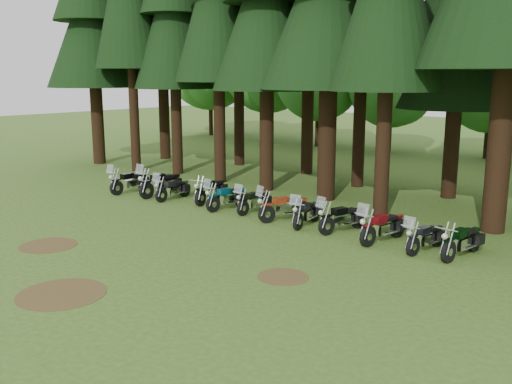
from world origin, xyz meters
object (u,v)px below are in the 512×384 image
(motorcycle_4, at_px, (227,198))
(motorcycle_6, at_px, (284,208))
(motorcycle_5, at_px, (254,202))
(motorcycle_10, at_px, (425,238))
(motorcycle_3, at_px, (211,191))
(motorcycle_7, at_px, (307,214))
(motorcycle_9, at_px, (383,228))
(motorcycle_8, at_px, (343,219))
(motorcycle_0, at_px, (130,182))
(motorcycle_1, at_px, (161,184))
(motorcycle_11, at_px, (462,242))
(motorcycle_2, at_px, (173,190))

(motorcycle_4, relative_size, motorcycle_6, 1.00)
(motorcycle_5, height_order, motorcycle_10, motorcycle_5)
(motorcycle_10, bearing_deg, motorcycle_6, -174.85)
(motorcycle_3, distance_m, motorcycle_4, 1.49)
(motorcycle_7, bearing_deg, motorcycle_9, -12.37)
(motorcycle_3, height_order, motorcycle_6, motorcycle_6)
(motorcycle_6, relative_size, motorcycle_8, 1.02)
(motorcycle_0, relative_size, motorcycle_6, 1.04)
(motorcycle_8, relative_size, motorcycle_10, 1.07)
(motorcycle_0, height_order, motorcycle_3, motorcycle_0)
(motorcycle_1, distance_m, motorcycle_5, 5.24)
(motorcycle_1, xyz_separation_m, motorcycle_7, (7.95, -0.07, -0.09))
(motorcycle_7, bearing_deg, motorcycle_1, 169.22)
(motorcycle_9, bearing_deg, motorcycle_8, -179.19)
(motorcycle_0, bearing_deg, motorcycle_8, 2.11)
(motorcycle_1, bearing_deg, motorcycle_10, -1.72)
(motorcycle_0, bearing_deg, motorcycle_3, 11.70)
(motorcycle_11, bearing_deg, motorcycle_4, -172.79)
(motorcycle_8, bearing_deg, motorcycle_4, -163.69)
(motorcycle_4, distance_m, motorcycle_8, 5.35)
(motorcycle_7, bearing_deg, motorcycle_2, 170.63)
(motorcycle_4, bearing_deg, motorcycle_5, 18.95)
(motorcycle_2, relative_size, motorcycle_9, 0.90)
(motorcycle_9, distance_m, motorcycle_11, 2.55)
(motorcycle_4, xyz_separation_m, motorcycle_10, (8.47, -0.23, -0.04))
(motorcycle_2, xyz_separation_m, motorcycle_6, (5.92, 0.19, 0.04))
(motorcycle_3, bearing_deg, motorcycle_10, -16.52)
(motorcycle_10, distance_m, motorcycle_11, 1.08)
(motorcycle_6, relative_size, motorcycle_9, 0.95)
(motorcycle_11, bearing_deg, motorcycle_9, -170.22)
(motorcycle_8, bearing_deg, motorcycle_0, -161.94)
(motorcycle_4, distance_m, motorcycle_6, 2.87)
(motorcycle_5, distance_m, motorcycle_10, 7.29)
(motorcycle_8, relative_size, motorcycle_11, 0.99)
(motorcycle_4, xyz_separation_m, motorcycle_9, (7.00, -0.16, 0.03))
(motorcycle_6, distance_m, motorcycle_10, 5.61)
(motorcycle_8, bearing_deg, motorcycle_2, -162.88)
(motorcycle_2, bearing_deg, motorcycle_1, 166.48)
(motorcycle_2, xyz_separation_m, motorcycle_11, (12.60, 0.09, 0.02))
(motorcycle_1, bearing_deg, motorcycle_3, 9.82)
(motorcycle_0, distance_m, motorcycle_10, 14.16)
(motorcycle_3, bearing_deg, motorcycle_6, -18.59)
(motorcycle_3, bearing_deg, motorcycle_9, -16.81)
(motorcycle_9, bearing_deg, motorcycle_10, 6.27)
(motorcycle_9, relative_size, motorcycle_10, 1.14)
(motorcycle_6, height_order, motorcycle_10, motorcycle_6)
(motorcycle_6, bearing_deg, motorcycle_5, -166.85)
(motorcycle_0, distance_m, motorcycle_6, 8.56)
(motorcycle_3, distance_m, motorcycle_9, 8.43)
(motorcycle_0, xyz_separation_m, motorcycle_2, (2.63, 0.25, -0.04))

